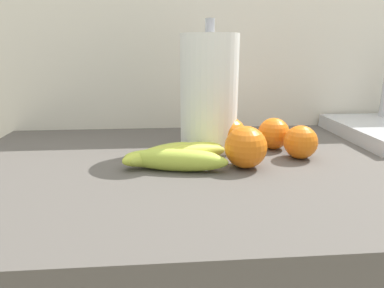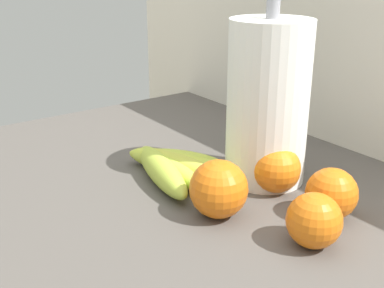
{
  "view_description": "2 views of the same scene",
  "coord_description": "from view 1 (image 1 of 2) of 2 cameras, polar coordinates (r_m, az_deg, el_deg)",
  "views": [
    {
      "loc": [
        -0.33,
        -0.66,
        1.1
      ],
      "look_at": [
        -0.27,
        0.01,
        0.91
      ],
      "focal_mm": 32.65,
      "sensor_mm": 36.0,
      "label": 1
    },
    {
      "loc": [
        0.29,
        -0.41,
        1.21
      ],
      "look_at": [
        -0.3,
        0.02,
        0.93
      ],
      "focal_mm": 45.48,
      "sensor_mm": 36.0,
      "label": 2
    }
  ],
  "objects": [
    {
      "name": "wall_back",
      "position": [
        1.16,
        12.02,
        -7.58
      ],
      "size": [
        1.89,
        0.06,
        1.3
      ],
      "primitive_type": "cube",
      "color": "silver",
      "rests_on": "ground"
    },
    {
      "name": "banana_bunch",
      "position": [
        0.68,
        -3.08,
        -2.01
      ],
      "size": [
        0.22,
        0.16,
        0.04
      ],
      "color": "#AEC23F",
      "rests_on": "counter"
    },
    {
      "name": "orange_center",
      "position": [
        0.76,
        17.32,
        0.3
      ],
      "size": [
        0.07,
        0.07,
        0.07
      ],
      "primitive_type": "sphere",
      "color": "orange",
      "rests_on": "counter"
    },
    {
      "name": "orange_back_left",
      "position": [
        0.79,
        6.17,
        1.61
      ],
      "size": [
        0.07,
        0.07,
        0.07
      ],
      "primitive_type": "sphere",
      "color": "orange",
      "rests_on": "counter"
    },
    {
      "name": "orange_front",
      "position": [
        0.67,
        8.77,
        -0.51
      ],
      "size": [
        0.08,
        0.08,
        0.08
      ],
      "primitive_type": "sphere",
      "color": "orange",
      "rests_on": "counter"
    },
    {
      "name": "orange_back_right",
      "position": [
        0.82,
        13.19,
        1.68
      ],
      "size": [
        0.07,
        0.07,
        0.07
      ],
      "primitive_type": "sphere",
      "color": "orange",
      "rests_on": "counter"
    },
    {
      "name": "paper_towel_roll",
      "position": [
        0.78,
        2.8,
        8.32
      ],
      "size": [
        0.13,
        0.13,
        0.28
      ],
      "color": "white",
      "rests_on": "counter"
    }
  ]
}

